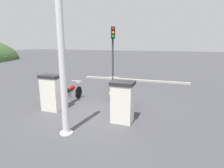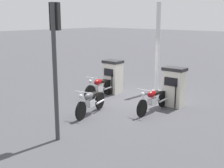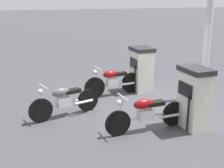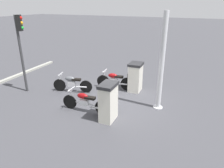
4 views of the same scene
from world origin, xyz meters
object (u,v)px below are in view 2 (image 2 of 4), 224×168
(fuel_pump_far, at_px, (174,87))
(motorcycle_extra, at_px, (90,102))
(roadside_traffic_light, at_px, (55,48))
(canopy_support_pole, at_px, (158,50))
(fuel_pump_near, at_px, (113,76))
(motorcycle_near_pump, at_px, (99,87))
(motorcycle_far_pump, at_px, (153,99))

(fuel_pump_far, distance_m, motorcycle_extra, 3.31)
(roadside_traffic_light, distance_m, canopy_support_pole, 6.60)
(canopy_support_pole, bearing_deg, fuel_pump_near, -41.22)
(roadside_traffic_light, bearing_deg, motorcycle_extra, -157.53)
(fuel_pump_near, xyz_separation_m, canopy_support_pole, (-1.52, 1.34, 1.17))
(motorcycle_near_pump, xyz_separation_m, motorcycle_extra, (1.78, 1.29, 0.01))
(motorcycle_far_pump, relative_size, roadside_traffic_light, 0.57)
(fuel_pump_far, height_order, canopy_support_pole, canopy_support_pole)
(motorcycle_extra, bearing_deg, motorcycle_near_pump, -144.06)
(fuel_pump_far, height_order, motorcycle_far_pump, fuel_pump_far)
(motorcycle_extra, height_order, roadside_traffic_light, roadside_traffic_light)
(fuel_pump_near, height_order, fuel_pump_far, fuel_pump_far)
(fuel_pump_far, xyz_separation_m, motorcycle_far_pump, (1.17, -0.17, -0.30))
(motorcycle_near_pump, height_order, motorcycle_far_pump, motorcycle_near_pump)
(fuel_pump_near, height_order, motorcycle_far_pump, fuel_pump_near)
(fuel_pump_far, height_order, motorcycle_near_pump, fuel_pump_far)
(motorcycle_near_pump, height_order, motorcycle_extra, motorcycle_near_pump)
(motorcycle_extra, distance_m, canopy_support_pole, 4.61)
(fuel_pump_near, distance_m, motorcycle_near_pump, 1.13)
(fuel_pump_near, relative_size, motorcycle_extra, 0.76)
(roadside_traffic_light, xyz_separation_m, canopy_support_pole, (-6.49, -1.02, -0.64))
(motorcycle_extra, bearing_deg, roadside_traffic_light, 22.47)
(motorcycle_far_pump, xyz_separation_m, canopy_support_pole, (-2.69, -1.62, 1.45))
(motorcycle_extra, relative_size, canopy_support_pole, 0.49)
(motorcycle_near_pump, relative_size, motorcycle_extra, 1.01)
(fuel_pump_far, bearing_deg, roadside_traffic_light, -8.76)
(fuel_pump_far, distance_m, roadside_traffic_light, 5.34)
(fuel_pump_far, relative_size, motorcycle_extra, 0.77)
(fuel_pump_near, bearing_deg, fuel_pump_far, 90.00)
(motorcycle_far_pump, height_order, roadside_traffic_light, roadside_traffic_light)
(roadside_traffic_light, bearing_deg, fuel_pump_near, -154.65)
(roadside_traffic_light, height_order, canopy_support_pole, canopy_support_pole)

